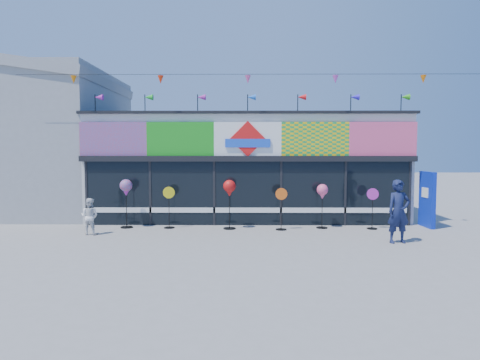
{
  "coord_description": "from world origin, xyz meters",
  "views": [
    {
      "loc": [
        -0.14,
        -11.85,
        2.7
      ],
      "look_at": [
        -0.26,
        2.0,
        1.73
      ],
      "focal_mm": 32.0,
      "sensor_mm": 36.0,
      "label": 1
    }
  ],
  "objects_px": {
    "spinner_2": "(229,190)",
    "spinner_3": "(281,208)",
    "spinner_1": "(169,206)",
    "child": "(90,216)",
    "spinner_0": "(126,189)",
    "spinner_4": "(322,193)",
    "adult_man": "(399,211)",
    "blue_sign": "(427,199)",
    "spinner_5": "(372,208)"
  },
  "relations": [
    {
      "from": "spinner_0",
      "to": "spinner_1",
      "type": "xyz_separation_m",
      "value": [
        1.5,
        -0.05,
        -0.59
      ]
    },
    {
      "from": "spinner_0",
      "to": "child",
      "type": "relative_size",
      "value": 1.45
    },
    {
      "from": "spinner_0",
      "to": "adult_man",
      "type": "distance_m",
      "value": 8.92
    },
    {
      "from": "blue_sign",
      "to": "spinner_2",
      "type": "distance_m",
      "value": 6.95
    },
    {
      "from": "spinner_4",
      "to": "child",
      "type": "height_order",
      "value": "spinner_4"
    },
    {
      "from": "spinner_3",
      "to": "spinner_5",
      "type": "bearing_deg",
      "value": 3.59
    },
    {
      "from": "spinner_2",
      "to": "spinner_3",
      "type": "relative_size",
      "value": 1.19
    },
    {
      "from": "spinner_1",
      "to": "spinner_5",
      "type": "distance_m",
      "value": 7.0
    },
    {
      "from": "spinner_1",
      "to": "spinner_3",
      "type": "xyz_separation_m",
      "value": [
        3.86,
        -0.31,
        -0.01
      ]
    },
    {
      "from": "blue_sign",
      "to": "spinner_0",
      "type": "height_order",
      "value": "blue_sign"
    },
    {
      "from": "spinner_0",
      "to": "spinner_3",
      "type": "bearing_deg",
      "value": -3.93
    },
    {
      "from": "spinner_5",
      "to": "blue_sign",
      "type": "bearing_deg",
      "value": 10.89
    },
    {
      "from": "spinner_3",
      "to": "spinner_5",
      "type": "xyz_separation_m",
      "value": [
        3.14,
        0.2,
        -0.01
      ]
    },
    {
      "from": "spinner_0",
      "to": "spinner_2",
      "type": "height_order",
      "value": "spinner_0"
    },
    {
      "from": "adult_man",
      "to": "child",
      "type": "height_order",
      "value": "adult_man"
    },
    {
      "from": "spinner_3",
      "to": "spinner_4",
      "type": "height_order",
      "value": "spinner_4"
    },
    {
      "from": "spinner_1",
      "to": "blue_sign",
      "type": "bearing_deg",
      "value": 1.73
    },
    {
      "from": "blue_sign",
      "to": "spinner_5",
      "type": "bearing_deg",
      "value": -172.36
    },
    {
      "from": "spinner_2",
      "to": "spinner_4",
      "type": "relative_size",
      "value": 1.1
    },
    {
      "from": "adult_man",
      "to": "spinner_0",
      "type": "bearing_deg",
      "value": 155.36
    },
    {
      "from": "spinner_0",
      "to": "spinner_4",
      "type": "bearing_deg",
      "value": -0.17
    },
    {
      "from": "spinner_1",
      "to": "child",
      "type": "distance_m",
      "value": 2.62
    },
    {
      "from": "spinner_0",
      "to": "spinner_5",
      "type": "relative_size",
      "value": 1.21
    },
    {
      "from": "blue_sign",
      "to": "spinner_5",
      "type": "relative_size",
      "value": 1.39
    },
    {
      "from": "blue_sign",
      "to": "spinner_0",
      "type": "bearing_deg",
      "value": 177.95
    },
    {
      "from": "spinner_2",
      "to": "spinner_4",
      "type": "height_order",
      "value": "spinner_2"
    },
    {
      "from": "spinner_4",
      "to": "child",
      "type": "xyz_separation_m",
      "value": [
        -7.66,
        -1.19,
        -0.64
      ]
    },
    {
      "from": "spinner_1",
      "to": "spinner_0",
      "type": "bearing_deg",
      "value": 177.91
    },
    {
      "from": "blue_sign",
      "to": "adult_man",
      "type": "relative_size",
      "value": 1.06
    },
    {
      "from": "spinner_1",
      "to": "child",
      "type": "xyz_separation_m",
      "value": [
        -2.35,
        -1.15,
        -0.18
      ]
    },
    {
      "from": "spinner_0",
      "to": "adult_man",
      "type": "height_order",
      "value": "adult_man"
    },
    {
      "from": "blue_sign",
      "to": "spinner_1",
      "type": "distance_m",
      "value": 9.03
    },
    {
      "from": "blue_sign",
      "to": "spinner_2",
      "type": "xyz_separation_m",
      "value": [
        -6.92,
        -0.41,
        0.37
      ]
    },
    {
      "from": "spinner_3",
      "to": "child",
      "type": "bearing_deg",
      "value": -172.31
    },
    {
      "from": "blue_sign",
      "to": "adult_man",
      "type": "height_order",
      "value": "blue_sign"
    },
    {
      "from": "spinner_4",
      "to": "spinner_1",
      "type": "bearing_deg",
      "value": -179.63
    },
    {
      "from": "spinner_0",
      "to": "spinner_3",
      "type": "distance_m",
      "value": 5.4
    },
    {
      "from": "child",
      "to": "spinner_2",
      "type": "bearing_deg",
      "value": -159.57
    },
    {
      "from": "blue_sign",
      "to": "spinner_2",
      "type": "relative_size",
      "value": 1.16
    },
    {
      "from": "adult_man",
      "to": "spinner_4",
      "type": "bearing_deg",
      "value": 118.02
    },
    {
      "from": "spinner_2",
      "to": "spinner_4",
      "type": "distance_m",
      "value": 3.21
    },
    {
      "from": "adult_man",
      "to": "spinner_1",
      "type": "bearing_deg",
      "value": 152.71
    },
    {
      "from": "spinner_1",
      "to": "child",
      "type": "bearing_deg",
      "value": -153.9
    },
    {
      "from": "spinner_4",
      "to": "adult_man",
      "type": "xyz_separation_m",
      "value": [
        1.79,
        -2.35,
        -0.3
      ]
    },
    {
      "from": "adult_man",
      "to": "spinner_2",
      "type": "bearing_deg",
      "value": 147.23
    },
    {
      "from": "child",
      "to": "spinner_3",
      "type": "bearing_deg",
      "value": -164.69
    },
    {
      "from": "spinner_1",
      "to": "spinner_2",
      "type": "distance_m",
      "value": 2.19
    },
    {
      "from": "blue_sign",
      "to": "spinner_5",
      "type": "distance_m",
      "value": 2.08
    },
    {
      "from": "spinner_1",
      "to": "adult_man",
      "type": "height_order",
      "value": "adult_man"
    },
    {
      "from": "spinner_5",
      "to": "adult_man",
      "type": "height_order",
      "value": "adult_man"
    }
  ]
}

